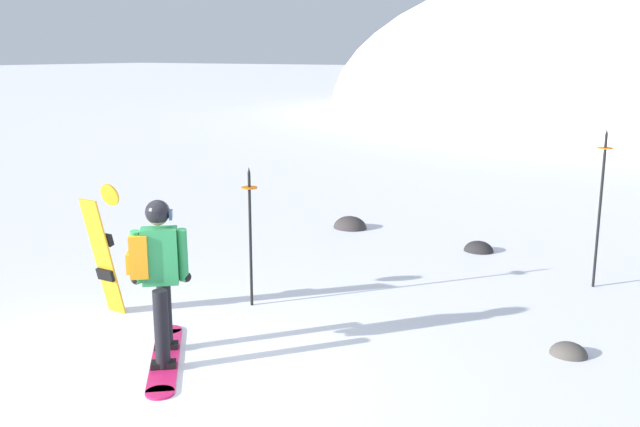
% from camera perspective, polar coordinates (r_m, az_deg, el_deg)
% --- Properties ---
extents(ground_plane, '(300.00, 300.00, 0.00)m').
position_cam_1_polar(ground_plane, '(7.34, -14.55, -13.07)').
color(ground_plane, white).
extents(snowboarder_main, '(1.27, 1.48, 1.71)m').
position_cam_1_polar(snowboarder_main, '(7.47, -12.88, -4.93)').
color(snowboarder_main, '#D11E5B').
rests_on(snowboarder_main, ground).
extents(spare_snowboard, '(0.28, 0.40, 1.62)m').
position_cam_1_polar(spare_snowboard, '(8.94, -16.93, -2.86)').
color(spare_snowboard, orange).
rests_on(spare_snowboard, ground).
extents(piste_marker_near, '(0.20, 0.20, 2.18)m').
position_cam_1_polar(piste_marker_near, '(10.22, 21.60, 1.10)').
color(piste_marker_near, black).
rests_on(piste_marker_near, ground).
extents(piste_marker_far, '(0.20, 0.20, 1.79)m').
position_cam_1_polar(piste_marker_far, '(8.88, -5.63, -1.11)').
color(piste_marker_far, black).
rests_on(piste_marker_far, ground).
extents(rock_dark, '(0.63, 0.53, 0.44)m').
position_cam_1_polar(rock_dark, '(13.03, 2.43, -1.18)').
color(rock_dark, '#383333').
rests_on(rock_dark, ground).
extents(rock_mid, '(0.40, 0.34, 0.28)m').
position_cam_1_polar(rock_mid, '(8.17, 19.31, -10.66)').
color(rock_mid, '#4C4742').
rests_on(rock_mid, ground).
extents(rock_small, '(0.48, 0.41, 0.34)m').
position_cam_1_polar(rock_small, '(11.81, 12.61, -2.97)').
color(rock_small, '#282628').
rests_on(rock_small, ground).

